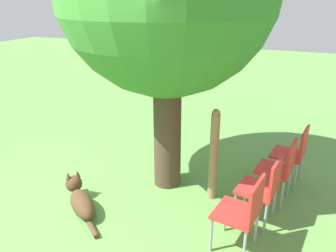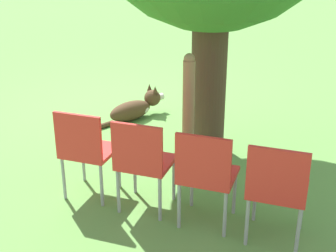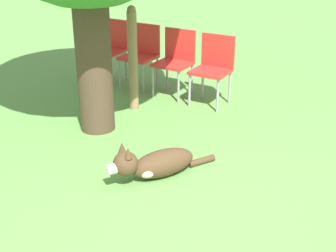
{
  "view_description": "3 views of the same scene",
  "coord_description": "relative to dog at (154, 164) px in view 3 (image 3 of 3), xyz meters",
  "views": [
    {
      "loc": [
        2.42,
        -2.83,
        2.51
      ],
      "look_at": [
        0.87,
        0.86,
        0.94
      ],
      "focal_mm": 35.0,
      "sensor_mm": 36.0,
      "label": 1
    },
    {
      "loc": [
        5.59,
        1.46,
        2.24
      ],
      "look_at": [
        1.73,
        0.72,
        0.63
      ],
      "focal_mm": 50.0,
      "sensor_mm": 36.0,
      "label": 2
    },
    {
      "loc": [
        -3.34,
        -1.5,
        2.14
      ],
      "look_at": [
        0.22,
        -0.08,
        0.44
      ],
      "focal_mm": 50.0,
      "sensor_mm": 36.0,
      "label": 3
    }
  ],
  "objects": [
    {
      "name": "ground_plane",
      "position": [
        -0.03,
        0.02,
        -0.14
      ],
      "size": [
        30.0,
        30.0,
        0.0
      ],
      "primitive_type": "plane",
      "color": "#609947"
    },
    {
      "name": "dog",
      "position": [
        0.0,
        0.0,
        0.0
      ],
      "size": [
        0.92,
        0.75,
        0.4
      ],
      "rotation": [
        0.0,
        0.0,
        2.48
      ],
      "color": "#513823",
      "rests_on": "ground_plane"
    },
    {
      "name": "fence_post",
      "position": [
        1.47,
        0.9,
        0.49
      ],
      "size": [
        0.11,
        0.11,
        1.25
      ],
      "color": "#937551",
      "rests_on": "ground_plane"
    },
    {
      "name": "red_chair_0",
      "position": [
        2.02,
        0.07,
        0.36
      ],
      "size": [
        0.48,
        0.5,
        0.85
      ],
      "rotation": [
        0.0,
        0.0,
        2.99
      ],
      "color": "red",
      "rests_on": "ground_plane"
    },
    {
      "name": "red_chair_1",
      "position": [
        2.15,
        0.62,
        0.36
      ],
      "size": [
        0.48,
        0.5,
        0.85
      ],
      "rotation": [
        0.0,
        0.0,
        2.99
      ],
      "color": "red",
      "rests_on": "ground_plane"
    },
    {
      "name": "red_chair_2",
      "position": [
        2.28,
        1.17,
        0.36
      ],
      "size": [
        0.48,
        0.5,
        0.85
      ],
      "rotation": [
        0.0,
        0.0,
        2.99
      ],
      "color": "red",
      "rests_on": "ground_plane"
    },
    {
      "name": "red_chair_3",
      "position": [
        2.41,
        1.71,
        0.36
      ],
      "size": [
        0.48,
        0.5,
        0.85
      ],
      "rotation": [
        0.0,
        0.0,
        2.99
      ],
      "color": "red",
      "rests_on": "ground_plane"
    }
  ]
}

